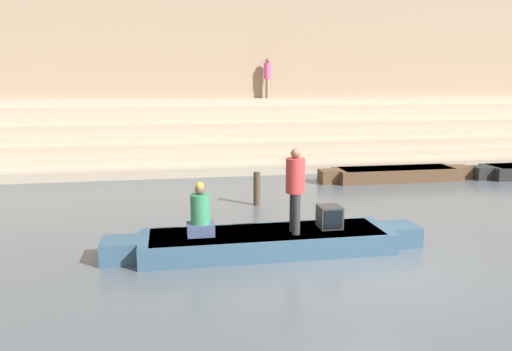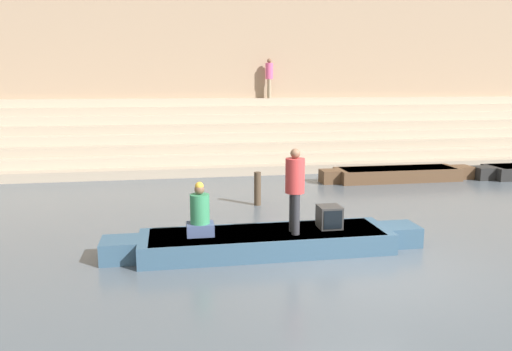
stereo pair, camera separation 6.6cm
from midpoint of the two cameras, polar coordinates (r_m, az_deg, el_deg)
The scene contains 10 objects.
ground_plane at distance 9.23m, azimuth 12.37°, elevation -10.61°, with size 120.00×120.00×0.00m, color #4C5660.
ghat_steps at distance 21.11m, azimuth -0.66°, elevation 4.19°, with size 36.00×5.52×2.55m.
back_wall at distance 23.51m, azimuth -1.70°, elevation 12.90°, with size 34.20×1.28×8.45m.
rowboat_main at distance 9.91m, azimuth 1.38°, elevation -7.49°, with size 6.31×1.43×0.41m.
person_standing at distance 9.58m, azimuth 4.66°, elevation -1.12°, with size 0.37×0.37×1.66m.
person_rowing at distance 9.59m, azimuth -6.23°, elevation -4.45°, with size 0.52×0.41×1.04m.
tv_set at distance 10.17m, azimuth 8.57°, elevation -4.70°, with size 0.45×0.47×0.45m.
moored_boat_shore at distance 17.54m, azimuth 15.96°, elevation 0.19°, with size 5.36×1.17×0.43m.
mooring_post at distance 13.48m, azimuth 0.31°, elevation -1.51°, with size 0.19×0.19×0.91m, color #473828.
person_on_steps at distance 22.76m, azimuth 1.60°, elevation 11.38°, with size 0.34×0.34×1.75m.
Camera 2 is at (-3.32, -7.93, 3.32)m, focal length 35.00 mm.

